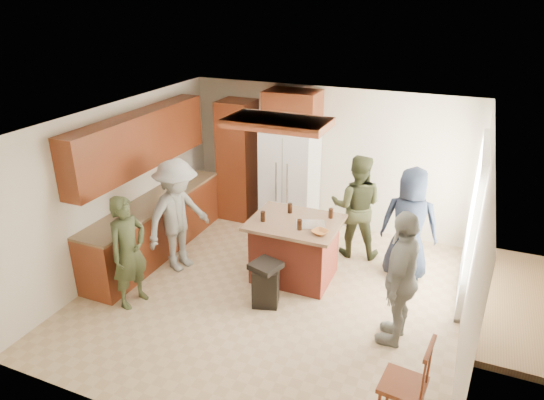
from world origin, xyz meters
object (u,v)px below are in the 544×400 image
at_px(person_behind_left, 356,206).
at_px(person_counter, 178,216).
at_px(trash_bin, 266,283).
at_px(person_behind_right, 409,224).
at_px(kitchen_island, 294,249).
at_px(refrigerator, 290,180).
at_px(spindle_chair, 405,385).
at_px(person_side_right, 401,279).
at_px(person_front_left, 129,252).

bearing_deg(person_behind_left, person_counter, 22.90).
bearing_deg(person_behind_left, trash_bin, 58.42).
distance_m(person_behind_right, kitchen_island, 1.70).
relative_size(person_behind_right, trash_bin, 2.70).
distance_m(person_behind_left, refrigerator, 1.42).
relative_size(kitchen_island, spindle_chair, 1.29).
bearing_deg(person_side_right, refrigerator, -131.69).
height_order(person_side_right, trash_bin, person_side_right).
bearing_deg(refrigerator, person_behind_right, -21.33).
distance_m(person_front_left, person_side_right, 3.49).
xyz_separation_m(person_behind_right, kitchen_island, (-1.51, -0.70, -0.38)).
relative_size(person_behind_right, person_counter, 0.97).
bearing_deg(trash_bin, kitchen_island, 80.98).
bearing_deg(person_behind_left, refrigerator, -30.00).
bearing_deg(refrigerator, person_side_right, -45.95).
bearing_deg(person_counter, spindle_chair, -99.27).
distance_m(person_front_left, person_counter, 1.05).
xyz_separation_m(person_behind_left, trash_bin, (-0.76, -1.82, -0.52)).
xyz_separation_m(refrigerator, kitchen_island, (0.68, -1.56, -0.43)).
bearing_deg(trash_bin, person_behind_right, 42.26).
distance_m(person_counter, spindle_chair, 4.01).
relative_size(person_side_right, spindle_chair, 1.73).
distance_m(person_behind_right, person_side_right, 1.54).
height_order(person_side_right, spindle_chair, person_side_right).
height_order(person_counter, kitchen_island, person_counter).
bearing_deg(person_behind_left, spindle_chair, 103.41).
distance_m(person_behind_left, person_side_right, 2.12).
bearing_deg(kitchen_island, person_front_left, -141.08).
relative_size(person_behind_left, person_behind_right, 0.99).
relative_size(person_front_left, person_behind_right, 0.93).
height_order(person_side_right, kitchen_island, person_side_right).
distance_m(person_front_left, kitchen_island, 2.33).
bearing_deg(person_side_right, person_behind_left, -147.90).
bearing_deg(person_counter, person_behind_left, -42.88).
height_order(person_behind_left, person_side_right, person_side_right).
bearing_deg(refrigerator, person_behind_left, -21.18).
bearing_deg(person_front_left, person_behind_left, -33.20).
distance_m(person_behind_left, person_counter, 2.76).
distance_m(person_side_right, spindle_chair, 1.34).
bearing_deg(refrigerator, spindle_chair, -54.46).
bearing_deg(person_behind_right, person_behind_left, -24.15).
xyz_separation_m(person_counter, refrigerator, (1.03, 1.96, 0.02)).
xyz_separation_m(person_side_right, trash_bin, (-1.76, 0.06, -0.54)).
xyz_separation_m(person_side_right, person_counter, (-3.34, 0.42, 0.01)).
xyz_separation_m(person_counter, spindle_chair, (3.62, -1.66, -0.42)).
xyz_separation_m(person_behind_right, spindle_chair, (0.41, -2.78, -0.40)).
bearing_deg(person_front_left, person_counter, 6.20).
height_order(person_side_right, person_counter, person_counter).
bearing_deg(person_side_right, spindle_chair, 17.10).
xyz_separation_m(person_front_left, person_behind_left, (2.44, 2.50, 0.05)).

